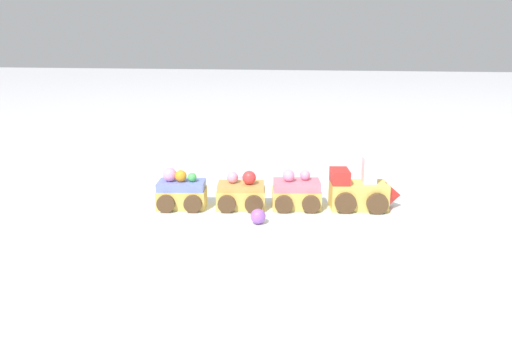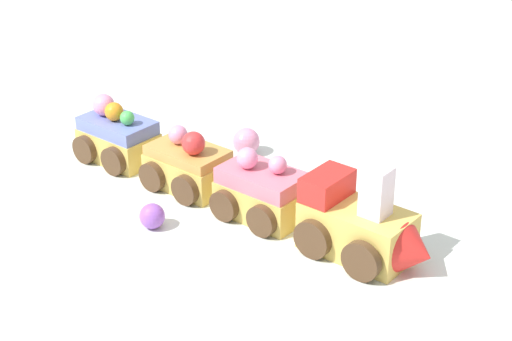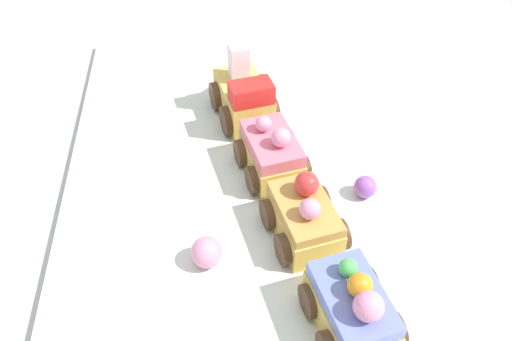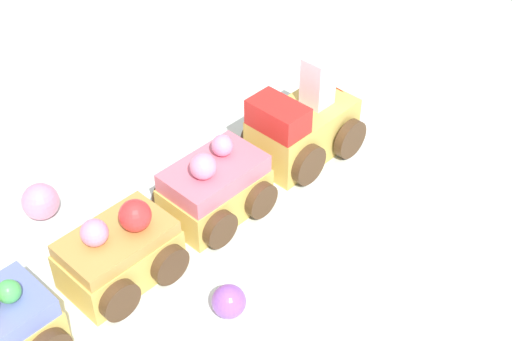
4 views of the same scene
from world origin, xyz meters
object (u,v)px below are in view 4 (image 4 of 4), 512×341
at_px(cake_train_locomotive, 308,124).
at_px(gumball_purple, 229,301).
at_px(gumball_pink, 40,201).
at_px(cake_car_strawberry, 215,188).
at_px(cake_car_caramel, 119,253).

height_order(cake_train_locomotive, gumball_purple, cake_train_locomotive).
relative_size(cake_train_locomotive, gumball_purple, 5.29).
distance_m(cake_train_locomotive, gumball_pink, 0.22).
xyz_separation_m(cake_car_strawberry, gumball_purple, (-0.04, -0.09, -0.01)).
height_order(cake_train_locomotive, gumball_pink, cake_train_locomotive).
height_order(cake_train_locomotive, cake_car_strawberry, cake_train_locomotive).
bearing_deg(cake_train_locomotive, gumball_pink, 155.56).
xyz_separation_m(cake_train_locomotive, gumball_pink, (-0.21, 0.05, -0.01)).
relative_size(cake_train_locomotive, cake_car_strawberry, 1.41).
bearing_deg(cake_car_caramel, gumball_purple, -69.87).
relative_size(cake_train_locomotive, cake_car_caramel, 1.41).
xyz_separation_m(cake_car_strawberry, cake_car_caramel, (-0.09, -0.02, -0.00)).
relative_size(cake_train_locomotive, gumball_pink, 4.28).
distance_m(cake_train_locomotive, cake_car_caramel, 0.19).
height_order(cake_train_locomotive, cake_car_caramel, cake_train_locomotive).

